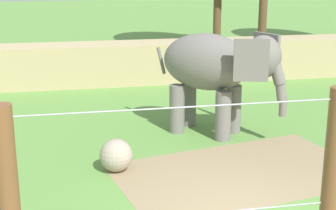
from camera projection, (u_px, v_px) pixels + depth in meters
name	position (u px, v px, depth m)	size (l,w,h in m)	color
dirt_patch	(240.00, 172.00, 12.67)	(6.07, 3.67, 0.01)	#937F5B
embankment_wall	(147.00, 62.00, 21.94)	(36.00, 1.80, 1.70)	tan
elephant	(216.00, 68.00, 14.95)	(3.61, 3.31, 3.09)	slate
enrichment_ball	(116.00, 155.00, 12.65)	(0.82, 0.82, 0.82)	tan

